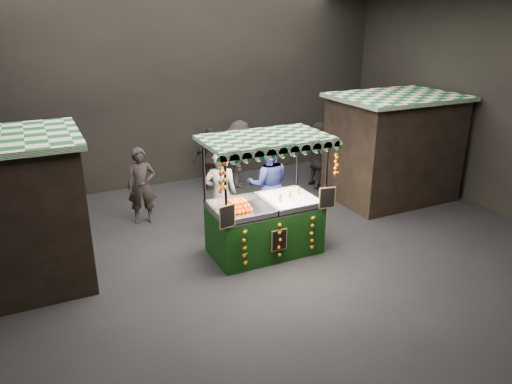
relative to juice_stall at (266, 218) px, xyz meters
name	(u,v)px	position (x,y,z in m)	size (l,w,h in m)	color
ground	(260,257)	(-0.19, -0.14, -0.72)	(12.00, 12.00, 0.00)	black
market_hall	(260,79)	(-0.19, -0.14, 2.66)	(12.10, 10.10, 5.05)	black
neighbour_stall_right	(393,147)	(4.21, 1.36, 0.59)	(3.00, 2.20, 2.60)	black
juice_stall	(266,218)	(0.00, 0.00, 0.00)	(2.41, 1.41, 2.33)	black
vendor_grey	(221,194)	(-0.50, 1.09, 0.20)	(0.78, 0.63, 1.85)	slate
vendor_blue	(268,184)	(0.64, 1.17, 0.23)	(1.12, 1.00, 1.90)	navy
shopper_0	(142,186)	(-1.80, 2.51, 0.13)	(0.70, 0.54, 1.71)	#292321
shopper_1	(332,154)	(3.22, 2.54, 0.23)	(1.09, 0.95, 1.90)	#2D2625
shopper_2	(212,159)	(0.35, 3.89, 0.10)	(0.98, 0.44, 1.65)	#282320
shopper_3	(240,154)	(1.10, 3.72, 0.18)	(1.15, 1.35, 1.81)	#2C2723
shopper_5	(320,154)	(3.05, 2.84, 0.17)	(1.12, 1.73, 1.79)	black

